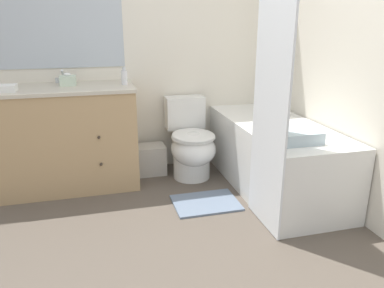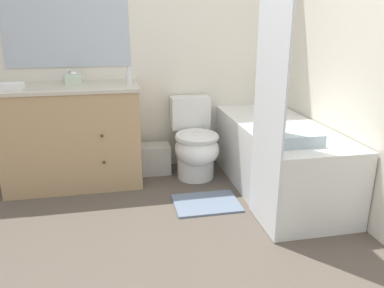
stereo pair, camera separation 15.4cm
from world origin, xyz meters
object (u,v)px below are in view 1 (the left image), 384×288
Objects in this scene: sink_faucet at (64,79)px; hand_towel_folded at (1,88)px; bathtub at (274,156)px; bath_towel_folded at (297,136)px; bath_mat at (206,203)px; vanity_cabinet at (68,137)px; soap_dispenser at (124,77)px; toilet at (191,145)px; wastebasket at (151,159)px; tissue_box at (68,80)px.

sink_faucet reaches higher than hand_towel_folded.
bathtub is 5.14× the size of bath_towel_folded.
sink_faucet reaches higher than bath_mat.
vanity_cabinet is at bearing 148.01° from bath_towel_folded.
hand_towel_folded is at bearing -173.73° from soap_dispenser.
bath_mat is at bearing -19.31° from hand_towel_folded.
bathtub is (0.62, -0.42, -0.02)m from toilet.
bath_towel_folded is at bearing -22.99° from hand_towel_folded.
bath_mat is (1.46, -0.51, -0.89)m from hand_towel_folded.
sink_faucet is 0.52× the size of wastebasket.
hand_towel_folded is at bearing -141.31° from sink_faucet.
toilet is 2.35× the size of bath_towel_folded.
toilet is at bearing -27.19° from wastebasket.
soap_dispenser is 0.93m from hand_towel_folded.
hand_towel_folded is at bearing 160.69° from bath_mat.
sink_faucet is at bearing 154.31° from soap_dispenser.
soap_dispenser reaches higher than bathtub.
tissue_box is 0.44× the size of bath_towel_folded.
bath_mat is at bearing -32.11° from vanity_cabinet.
hand_towel_folded is at bearing -156.70° from tissue_box.
toilet is 0.85m from soap_dispenser.
bathtub is at bearing -31.44° from wastebasket.
soap_dispenser is at bearing 158.82° from bathtub.
sink_faucet is at bearing 164.98° from toilet.
hand_towel_folded is 1.79m from bath_mat.
sink_faucet is 0.67× the size of hand_towel_folded.
vanity_cabinet is 8.67× the size of tissue_box.
bath_towel_folded is (2.02, -0.86, -0.28)m from hand_towel_folded.
bath_towel_folded is at bearing -37.00° from sink_faucet.
vanity_cabinet reaches higher than toilet.
bathtub is 5.68× the size of wastebasket.
vanity_cabinet is 0.74× the size of bathtub.
wastebasket is 1.30× the size of hand_towel_folded.
vanity_cabinet is at bearing 147.89° from bath_mat.
toilet reaches higher than wastebasket.
bath_mat is (-0.55, 0.34, -0.61)m from bath_towel_folded.
bath_towel_folded is at bearing -60.10° from toilet.
toilet is at bearing 2.16° from hand_towel_folded.
sink_faucet is 1.62m from bath_mat.
bath_mat is at bearing -48.90° from soap_dispenser.
wastebasket is at bearing 2.90° from tissue_box.
bath_mat is at bearing -35.74° from tissue_box.
wastebasket is 0.84m from soap_dispenser.
tissue_box is 0.89× the size of soap_dispenser.
toilet is 1.39× the size of bath_mat.
sink_faucet is 0.96× the size of soap_dispenser.
sink_faucet is at bearing 106.87° from tissue_box.
soap_dispenser is at bearing -147.96° from wastebasket.
toilet reaches higher than bath_towel_folded.
soap_dispenser reaches higher than wastebasket.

